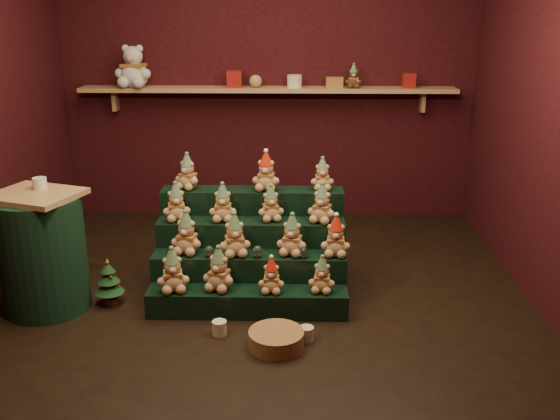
{
  "coord_description": "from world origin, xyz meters",
  "views": [
    {
      "loc": [
        0.26,
        -4.16,
        2.07
      ],
      "look_at": [
        0.16,
        0.25,
        0.62
      ],
      "focal_mm": 40.0,
      "sensor_mm": 36.0,
      "label": 1
    }
  ],
  "objects_px": {
    "snow_globe_a": "(209,252)",
    "brown_bear": "(353,76)",
    "white_bear": "(133,61)",
    "snow_globe_b": "(257,252)",
    "mini_christmas_tree": "(109,282)",
    "mug_left": "(219,328)",
    "snow_globe_c": "(303,253)",
    "mug_right": "(307,334)",
    "wicker_basket": "(276,339)",
    "side_table": "(42,252)",
    "riser_tier_front": "(248,302)"
  },
  "relations": [
    {
      "from": "mug_right",
      "to": "wicker_basket",
      "type": "xyz_separation_m",
      "value": [
        -0.19,
        -0.09,
        0.01
      ]
    },
    {
      "from": "mug_right",
      "to": "brown_bear",
      "type": "xyz_separation_m",
      "value": [
        0.47,
        2.42,
        1.38
      ]
    },
    {
      "from": "snow_globe_b",
      "to": "mug_right",
      "type": "xyz_separation_m",
      "value": [
        0.34,
        -0.52,
        -0.36
      ]
    },
    {
      "from": "side_table",
      "to": "mini_christmas_tree",
      "type": "xyz_separation_m",
      "value": [
        0.43,
        0.06,
        -0.25
      ]
    },
    {
      "from": "snow_globe_a",
      "to": "mini_christmas_tree",
      "type": "relative_size",
      "value": 0.24
    },
    {
      "from": "snow_globe_a",
      "to": "side_table",
      "type": "relative_size",
      "value": 0.1
    },
    {
      "from": "mug_left",
      "to": "brown_bear",
      "type": "bearing_deg",
      "value": 66.21
    },
    {
      "from": "snow_globe_b",
      "to": "mug_right",
      "type": "distance_m",
      "value": 0.72
    },
    {
      "from": "riser_tier_front",
      "to": "mug_right",
      "type": "relative_size",
      "value": 14.79
    },
    {
      "from": "snow_globe_a",
      "to": "wicker_basket",
      "type": "bearing_deg",
      "value": -51.06
    },
    {
      "from": "riser_tier_front",
      "to": "brown_bear",
      "type": "height_order",
      "value": "brown_bear"
    },
    {
      "from": "mug_right",
      "to": "snow_globe_a",
      "type": "bearing_deg",
      "value": 142.94
    },
    {
      "from": "snow_globe_b",
      "to": "mini_christmas_tree",
      "type": "height_order",
      "value": "snow_globe_b"
    },
    {
      "from": "side_table",
      "to": "mug_left",
      "type": "bearing_deg",
      "value": 2.91
    },
    {
      "from": "snow_globe_c",
      "to": "mug_right",
      "type": "relative_size",
      "value": 0.87
    },
    {
      "from": "wicker_basket",
      "to": "brown_bear",
      "type": "relative_size",
      "value": 1.61
    },
    {
      "from": "wicker_basket",
      "to": "brown_bear",
      "type": "xyz_separation_m",
      "value": [
        0.66,
        2.51,
        1.37
      ]
    },
    {
      "from": "snow_globe_b",
      "to": "brown_bear",
      "type": "height_order",
      "value": "brown_bear"
    },
    {
      "from": "snow_globe_b",
      "to": "white_bear",
      "type": "relative_size",
      "value": 0.18
    },
    {
      "from": "riser_tier_front",
      "to": "side_table",
      "type": "xyz_separation_m",
      "value": [
        -1.44,
        0.07,
        0.33
      ]
    },
    {
      "from": "riser_tier_front",
      "to": "mug_left",
      "type": "bearing_deg",
      "value": -118.96
    },
    {
      "from": "snow_globe_a",
      "to": "brown_bear",
      "type": "distance_m",
      "value": 2.45
    },
    {
      "from": "side_table",
      "to": "mug_left",
      "type": "xyz_separation_m",
      "value": [
        1.28,
        -0.37,
        -0.38
      ]
    },
    {
      "from": "riser_tier_front",
      "to": "white_bear",
      "type": "distance_m",
      "value": 2.81
    },
    {
      "from": "snow_globe_c",
      "to": "mini_christmas_tree",
      "type": "relative_size",
      "value": 0.23
    },
    {
      "from": "riser_tier_front",
      "to": "wicker_basket",
      "type": "distance_m",
      "value": 0.5
    },
    {
      "from": "mug_right",
      "to": "mug_left",
      "type": "bearing_deg",
      "value": 173.98
    },
    {
      "from": "riser_tier_front",
      "to": "brown_bear",
      "type": "bearing_deg",
      "value": 66.99
    },
    {
      "from": "snow_globe_a",
      "to": "white_bear",
      "type": "xyz_separation_m",
      "value": [
        -0.93,
        1.9,
        1.17
      ]
    },
    {
      "from": "mug_left",
      "to": "mug_right",
      "type": "bearing_deg",
      "value": -6.02
    },
    {
      "from": "snow_globe_b",
      "to": "side_table",
      "type": "distance_m",
      "value": 1.51
    },
    {
      "from": "snow_globe_b",
      "to": "snow_globe_c",
      "type": "xyz_separation_m",
      "value": [
        0.33,
        0.0,
        -0.0
      ]
    },
    {
      "from": "mug_right",
      "to": "snow_globe_c",
      "type": "bearing_deg",
      "value": 92.05
    },
    {
      "from": "mini_christmas_tree",
      "to": "snow_globe_a",
      "type": "bearing_deg",
      "value": 2.56
    },
    {
      "from": "side_table",
      "to": "snow_globe_b",
      "type": "bearing_deg",
      "value": 22.41
    },
    {
      "from": "mug_left",
      "to": "snow_globe_b",
      "type": "bearing_deg",
      "value": 63.47
    },
    {
      "from": "snow_globe_c",
      "to": "mug_right",
      "type": "xyz_separation_m",
      "value": [
        0.02,
        -0.52,
        -0.35
      ]
    },
    {
      "from": "side_table",
      "to": "mini_christmas_tree",
      "type": "distance_m",
      "value": 0.5
    },
    {
      "from": "mug_right",
      "to": "white_bear",
      "type": "xyz_separation_m",
      "value": [
        -1.62,
        2.42,
        1.52
      ]
    },
    {
      "from": "snow_globe_b",
      "to": "mini_christmas_tree",
      "type": "xyz_separation_m",
      "value": [
        -1.07,
        -0.03,
        -0.23
      ]
    },
    {
      "from": "side_table",
      "to": "brown_bear",
      "type": "relative_size",
      "value": 3.91
    },
    {
      "from": "side_table",
      "to": "brown_bear",
      "type": "distance_m",
      "value": 3.21
    },
    {
      "from": "snow_globe_b",
      "to": "mug_left",
      "type": "bearing_deg",
      "value": -116.53
    },
    {
      "from": "side_table",
      "to": "mug_right",
      "type": "xyz_separation_m",
      "value": [
        1.85,
        -0.43,
        -0.38
      ]
    },
    {
      "from": "riser_tier_front",
      "to": "snow_globe_a",
      "type": "xyz_separation_m",
      "value": [
        -0.28,
        0.16,
        0.31
      ]
    },
    {
      "from": "snow_globe_b",
      "to": "snow_globe_c",
      "type": "bearing_deg",
      "value": 0.0
    },
    {
      "from": "white_bear",
      "to": "brown_bear",
      "type": "height_order",
      "value": "white_bear"
    },
    {
      "from": "snow_globe_a",
      "to": "snow_globe_b",
      "type": "relative_size",
      "value": 0.94
    },
    {
      "from": "snow_globe_a",
      "to": "riser_tier_front",
      "type": "bearing_deg",
      "value": -29.96
    },
    {
      "from": "side_table",
      "to": "mug_right",
      "type": "bearing_deg",
      "value": 5.96
    }
  ]
}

